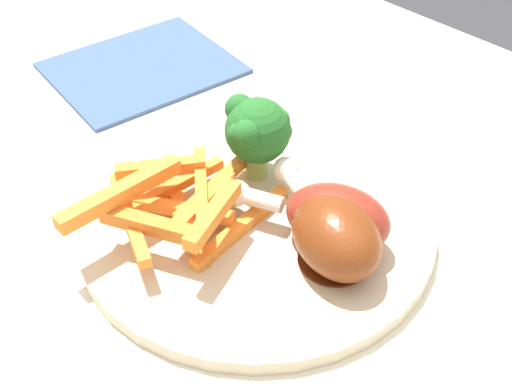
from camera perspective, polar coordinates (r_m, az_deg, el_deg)
The scene contains 8 objects.
dining_table at distance 0.62m, azimuth 0.87°, elevation -7.36°, with size 1.07×0.65×0.72m.
dinner_plate at distance 0.49m, azimuth 0.00°, elevation -2.27°, with size 0.26×0.26×0.01m, color beige.
broccoli_floret_front at distance 0.50m, azimuth 0.21°, elevation 5.00°, with size 0.04×0.05×0.06m.
broccoli_floret_middle at distance 0.50m, azimuth -0.13°, elevation 5.43°, with size 0.05×0.05×0.07m.
carrot_fries_pile at distance 0.47m, azimuth -6.68°, elevation -1.04°, with size 0.11×0.16×0.04m.
chicken_drumstick_near at distance 0.46m, azimuth 6.40°, elevation -2.12°, with size 0.12×0.08×0.05m.
chicken_drumstick_far at distance 0.45m, azimuth 6.57°, elevation -3.40°, with size 0.13×0.08×0.05m.
napkin at distance 0.68m, azimuth -9.66°, elevation 10.37°, with size 0.17×0.14×0.00m, color #3D5684.
Camera 1 is at (0.29, -0.29, 1.06)m, focal length 46.98 mm.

